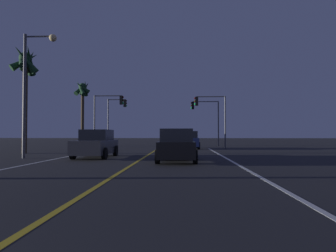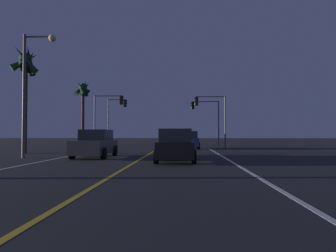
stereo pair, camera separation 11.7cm
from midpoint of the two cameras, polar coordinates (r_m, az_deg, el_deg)
name	(u,v)px [view 1 (the left image)]	position (r m, az deg, el deg)	size (l,w,h in m)	color
lane_edge_right	(253,173)	(11.36, 15.85, -8.75)	(0.16, 36.34, 0.01)	silver
lane_center_divider	(120,172)	(11.33, -9.57, -8.80)	(0.16, 36.34, 0.01)	gold
car_lead_same_lane	(177,146)	(15.40, 1.49, -3.83)	(2.02, 4.30, 1.70)	black
car_oncoming	(96,144)	(18.54, -13.89, -3.40)	(2.02, 4.30, 1.70)	black
car_ahead_far	(189,140)	(28.58, 3.90, -2.76)	(2.02, 4.30, 1.70)	black
traffic_light_near_right	(210,109)	(29.88, 8.01, 3.20)	(3.15, 0.36, 5.22)	#4C4C51
traffic_light_near_left	(109,109)	(30.71, -11.52, 3.27)	(3.08, 0.36, 5.37)	#4C4C51
traffic_light_far_right	(205,113)	(35.34, 7.05, 2.60)	(3.34, 0.36, 5.32)	#4C4C51
traffic_light_far_left	(117,112)	(36.14, -9.96, 2.76)	(2.37, 0.36, 5.63)	#4C4C51
street_lamp_left_mid	(32,78)	(19.47, -24.89, 8.33)	(2.00, 0.44, 7.38)	#4C4C51
palm_tree_left_mid	(26,69)	(24.58, -25.91, 9.94)	(2.26, 2.12, 7.95)	#473826
palm_tree_left_far	(83,93)	(36.24, -16.25, 6.07)	(2.14, 2.20, 7.84)	#473826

